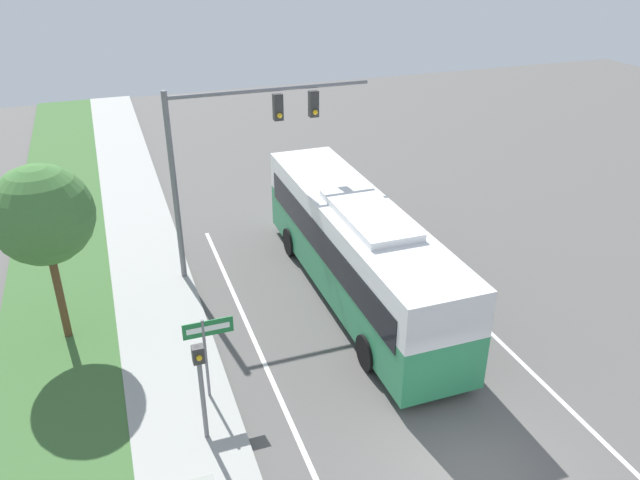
{
  "coord_description": "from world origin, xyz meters",
  "views": [
    {
      "loc": [
        -7.05,
        -8.75,
        11.61
      ],
      "look_at": [
        -0.57,
        9.3,
        1.89
      ],
      "focal_mm": 35.0,
      "sensor_mm": 36.0,
      "label": 1
    }
  ],
  "objects_px": {
    "signal_gantry": "(233,142)",
    "street_sign": "(207,343)",
    "pedestrian_signal": "(201,378)",
    "bus": "(357,246)"
  },
  "relations": [
    {
      "from": "pedestrian_signal",
      "to": "bus",
      "type": "bearing_deg",
      "value": 39.34
    },
    {
      "from": "signal_gantry",
      "to": "street_sign",
      "type": "bearing_deg",
      "value": -109.54
    },
    {
      "from": "signal_gantry",
      "to": "street_sign",
      "type": "relative_size",
      "value": 2.77
    },
    {
      "from": "pedestrian_signal",
      "to": "street_sign",
      "type": "xyz_separation_m",
      "value": [
        0.42,
        1.5,
        -0.14
      ]
    },
    {
      "from": "bus",
      "to": "street_sign",
      "type": "relative_size",
      "value": 4.69
    },
    {
      "from": "bus",
      "to": "street_sign",
      "type": "height_order",
      "value": "bus"
    },
    {
      "from": "bus",
      "to": "pedestrian_signal",
      "type": "bearing_deg",
      "value": -140.66
    },
    {
      "from": "signal_gantry",
      "to": "pedestrian_signal",
      "type": "bearing_deg",
      "value": -108.88
    },
    {
      "from": "pedestrian_signal",
      "to": "street_sign",
      "type": "relative_size",
      "value": 1.12
    },
    {
      "from": "pedestrian_signal",
      "to": "street_sign",
      "type": "distance_m",
      "value": 1.56
    }
  ]
}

